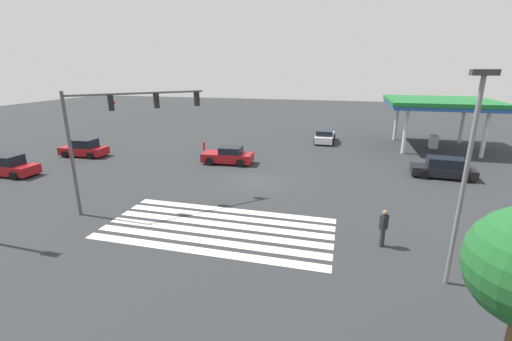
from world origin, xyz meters
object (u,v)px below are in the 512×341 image
(car_2, at_px, (228,156))
(fire_hydrant, at_px, (204,146))
(car_1, at_px, (8,166))
(pedestrian, at_px, (384,226))
(traffic_signal_mast, at_px, (119,121))
(car_0, at_px, (325,136))
(car_3, at_px, (444,168))
(street_light_pole_b, at_px, (467,165))
(car_4, at_px, (84,149))

(car_2, height_order, fire_hydrant, car_2)
(car_1, bearing_deg, pedestrian, -10.20)
(traffic_signal_mast, relative_size, car_1, 1.56)
(car_0, height_order, car_3, car_3)
(car_0, height_order, street_light_pole_b, street_light_pole_b)
(traffic_signal_mast, bearing_deg, car_2, 30.54)
(pedestrian, distance_m, street_light_pole_b, 4.95)
(car_3, bearing_deg, street_light_pole_b, 81.12)
(car_1, distance_m, fire_hydrant, 16.21)
(car_1, distance_m, car_2, 17.03)
(car_0, relative_size, car_2, 1.07)
(traffic_signal_mast, relative_size, street_light_pole_b, 0.86)
(car_3, bearing_deg, traffic_signal_mast, 32.34)
(car_2, bearing_deg, pedestrian, 131.23)
(car_0, distance_m, street_light_pole_b, 26.44)
(car_3, bearing_deg, car_1, 17.23)
(car_3, relative_size, street_light_pole_b, 0.57)
(car_4, bearing_deg, car_2, -178.61)
(car_2, xyz_separation_m, fire_hydrant, (-4.06, 4.17, -0.26))
(car_1, bearing_deg, street_light_pole_b, -14.08)
(traffic_signal_mast, xyz_separation_m, car_2, (2.71, 10.51, -4.43))
(street_light_pole_b, bearing_deg, pedestrian, 132.24)
(car_0, relative_size, street_light_pole_b, 0.59)
(car_1, xyz_separation_m, pedestrian, (26.92, -4.29, 0.30))
(car_0, bearing_deg, car_3, -138.31)
(car_2, relative_size, street_light_pole_b, 0.56)
(pedestrian, height_order, fire_hydrant, pedestrian)
(car_1, relative_size, car_2, 0.99)
(street_light_pole_b, bearing_deg, car_2, 134.19)
(car_2, bearing_deg, traffic_signal_mast, 72.20)
(car_3, relative_size, pedestrian, 2.49)
(car_2, distance_m, car_3, 17.02)
(car_4, bearing_deg, fire_hydrant, -154.98)
(car_1, height_order, car_2, car_1)
(pedestrian, bearing_deg, car_0, -36.41)
(car_4, bearing_deg, traffic_signal_mast, 136.89)
(car_2, relative_size, car_4, 1.02)
(car_1, bearing_deg, car_3, 12.56)
(car_3, height_order, street_light_pole_b, street_light_pole_b)
(traffic_signal_mast, height_order, car_3, traffic_signal_mast)
(car_1, distance_m, pedestrian, 27.26)
(car_3, relative_size, car_4, 1.04)
(car_3, xyz_separation_m, street_light_pole_b, (-3.20, -14.55, 4.04))
(car_2, distance_m, street_light_pole_b, 20.23)
(traffic_signal_mast, xyz_separation_m, pedestrian, (14.35, -1.31, -4.10))
(car_3, distance_m, pedestrian, 13.30)
(pedestrian, relative_size, street_light_pole_b, 0.23)
(car_0, bearing_deg, street_light_pole_b, -165.71)
(car_0, distance_m, car_3, 14.39)
(traffic_signal_mast, bearing_deg, car_4, 94.68)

